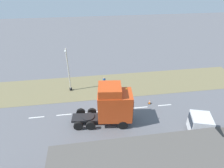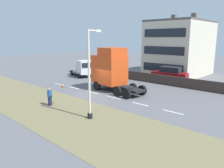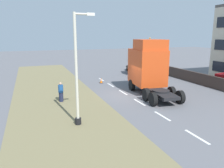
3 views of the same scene
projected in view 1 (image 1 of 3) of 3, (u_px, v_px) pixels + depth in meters
The scene contains 8 objects.
ground_plane at pixel (109, 110), 23.34m from camera, with size 120.00×120.00×0.00m, color slate.
grass_verge at pixel (104, 86), 28.44m from camera, with size 7.00×44.00×0.01m.
lane_markings at pixel (103, 111), 23.25m from camera, with size 0.16×17.80×0.00m.
lorry_cab at pixel (112, 105), 20.34m from camera, with size 3.26×6.88×4.97m.
flatbed_truck at pixel (204, 126), 18.98m from camera, with size 3.68×5.91×2.57m.
lamp_post at pixel (69, 73), 25.83m from camera, with size 1.31×0.37×6.43m.
pedestrian at pixel (104, 82), 27.85m from camera, with size 0.39×0.39×1.58m.
traffic_cone_lead at pixel (150, 102), 24.43m from camera, with size 0.36×0.36×0.58m.
Camera 1 is at (18.24, -2.38, 14.75)m, focal length 30.00 mm.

